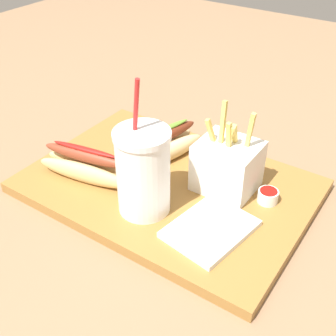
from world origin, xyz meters
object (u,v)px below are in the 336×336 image
Objects in this scene: ketchup_cup_1 at (268,196)px; fries_basket at (227,165)px; soda_cup at (143,172)px; napkin_stack at (210,229)px; hot_dog_1 at (166,145)px; hot_dog_2 at (87,166)px.

fries_basket is at bearing 2.29° from ketchup_cup_1.
soda_cup is 0.16m from fries_basket.
fries_basket is (-0.08, -0.13, -0.03)m from soda_cup.
hot_dog_1 is at bearing -38.11° from napkin_stack.
soda_cup reaches higher than hot_dog_1.
fries_basket is 0.84× the size of hot_dog_2.
hot_dog_1 is 4.82× the size of ketchup_cup_1.
hot_dog_2 is (0.08, 0.14, 0.00)m from hot_dog_1.
hot_dog_1 is at bearing -68.52° from soda_cup.
soda_cup reaches higher than napkin_stack.
soda_cup reaches higher than ketchup_cup_1.
hot_dog_2 is (0.14, -0.01, -0.05)m from soda_cup.
ketchup_cup_1 is at bearing 174.40° from hot_dog_1.
hot_dog_2 reaches higher than napkin_stack.
napkin_stack is at bearing 69.66° from ketchup_cup_1.
hot_dog_1 and hot_dog_2 have the same top height.
soda_cup reaches higher than fries_basket.
hot_dog_1 is 0.16m from hot_dog_2.
fries_basket is 0.13m from napkin_stack.
soda_cup is 0.22m from ketchup_cup_1.
hot_dog_1 is at bearing -118.51° from hot_dog_2.
fries_basket reaches higher than hot_dog_1.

